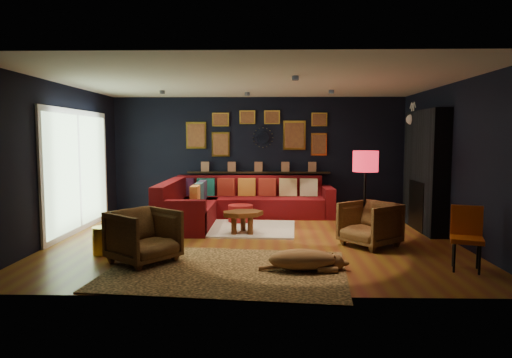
{
  "coord_description": "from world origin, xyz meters",
  "views": [
    {
      "loc": [
        0.2,
        -7.51,
        1.71
      ],
      "look_at": [
        0.0,
        0.3,
        0.99
      ],
      "focal_mm": 32.0,
      "sensor_mm": 36.0,
      "label": 1
    }
  ],
  "objects_px": {
    "pouf": "(241,213)",
    "floor_lamp": "(365,166)",
    "sectional": "(228,204)",
    "dog": "(302,256)",
    "armchair_left": "(144,234)",
    "gold_stool": "(104,240)",
    "coffee_table": "(243,216)",
    "armchair_right": "(370,222)",
    "orange_chair": "(467,233)"
  },
  "relations": [
    {
      "from": "sectional",
      "to": "dog",
      "type": "xyz_separation_m",
      "value": [
        1.26,
        -3.61,
        -0.12
      ]
    },
    {
      "from": "floor_lamp",
      "to": "coffee_table",
      "type": "bearing_deg",
      "value": 167.61
    },
    {
      "from": "armchair_left",
      "to": "floor_lamp",
      "type": "xyz_separation_m",
      "value": [
        3.28,
        1.4,
        0.84
      ]
    },
    {
      "from": "armchair_left",
      "to": "sectional",
      "type": "bearing_deg",
      "value": 23.53
    },
    {
      "from": "orange_chair",
      "to": "floor_lamp",
      "type": "xyz_separation_m",
      "value": [
        -0.97,
        1.6,
        0.76
      ]
    },
    {
      "from": "pouf",
      "to": "orange_chair",
      "type": "relative_size",
      "value": 0.61
    },
    {
      "from": "coffee_table",
      "to": "gold_stool",
      "type": "distance_m",
      "value": 2.41
    },
    {
      "from": "pouf",
      "to": "floor_lamp",
      "type": "relative_size",
      "value": 0.34
    },
    {
      "from": "armchair_right",
      "to": "dog",
      "type": "relative_size",
      "value": 0.66
    },
    {
      "from": "coffee_table",
      "to": "gold_stool",
      "type": "xyz_separation_m",
      "value": [
        -1.96,
        -1.4,
        -0.13
      ]
    },
    {
      "from": "floor_lamp",
      "to": "pouf",
      "type": "bearing_deg",
      "value": 144.0
    },
    {
      "from": "coffee_table",
      "to": "floor_lamp",
      "type": "height_order",
      "value": "floor_lamp"
    },
    {
      "from": "armchair_left",
      "to": "orange_chair",
      "type": "xyz_separation_m",
      "value": [
        4.26,
        -0.2,
        0.08
      ]
    },
    {
      "from": "sectional",
      "to": "armchair_right",
      "type": "distance_m",
      "value": 3.29
    },
    {
      "from": "armchair_left",
      "to": "armchair_right",
      "type": "xyz_separation_m",
      "value": [
        3.29,
        1.03,
        -0.02
      ]
    },
    {
      "from": "sectional",
      "to": "dog",
      "type": "distance_m",
      "value": 3.82
    },
    {
      "from": "sectional",
      "to": "armchair_left",
      "type": "xyz_separation_m",
      "value": [
        -0.87,
        -3.26,
        0.08
      ]
    },
    {
      "from": "pouf",
      "to": "floor_lamp",
      "type": "xyz_separation_m",
      "value": [
        2.13,
        -1.55,
        1.05
      ]
    },
    {
      "from": "floor_lamp",
      "to": "dog",
      "type": "height_order",
      "value": "floor_lamp"
    },
    {
      "from": "pouf",
      "to": "orange_chair",
      "type": "distance_m",
      "value": 4.44
    },
    {
      "from": "armchair_left",
      "to": "gold_stool",
      "type": "bearing_deg",
      "value": 96.41
    },
    {
      "from": "coffee_table",
      "to": "armchair_right",
      "type": "bearing_deg",
      "value": -21.66
    },
    {
      "from": "orange_chair",
      "to": "pouf",
      "type": "bearing_deg",
      "value": 154.3
    },
    {
      "from": "sectional",
      "to": "pouf",
      "type": "distance_m",
      "value": 0.44
    },
    {
      "from": "pouf",
      "to": "armchair_left",
      "type": "xyz_separation_m",
      "value": [
        -1.15,
        -2.95,
        0.21
      ]
    },
    {
      "from": "pouf",
      "to": "orange_chair",
      "type": "bearing_deg",
      "value": -45.4
    },
    {
      "from": "orange_chair",
      "to": "sectional",
      "type": "bearing_deg",
      "value": 154.09
    },
    {
      "from": "dog",
      "to": "armchair_right",
      "type": "bearing_deg",
      "value": 49.22
    },
    {
      "from": "dog",
      "to": "orange_chair",
      "type": "bearing_deg",
      "value": 3.22
    },
    {
      "from": "dog",
      "to": "armchair_left",
      "type": "bearing_deg",
      "value": 169.86
    },
    {
      "from": "armchair_right",
      "to": "orange_chair",
      "type": "xyz_separation_m",
      "value": [
        0.97,
        -1.24,
        0.1
      ]
    },
    {
      "from": "coffee_table",
      "to": "orange_chair",
      "type": "relative_size",
      "value": 1.12
    },
    {
      "from": "pouf",
      "to": "armchair_right",
      "type": "xyz_separation_m",
      "value": [
        2.14,
        -1.91,
        0.19
      ]
    },
    {
      "from": "pouf",
      "to": "armchair_left",
      "type": "relative_size",
      "value": 0.62
    },
    {
      "from": "armchair_right",
      "to": "dog",
      "type": "bearing_deg",
      "value": -77.7
    },
    {
      "from": "gold_stool",
      "to": "dog",
      "type": "distance_m",
      "value": 2.95
    },
    {
      "from": "coffee_table",
      "to": "sectional",
      "type": "bearing_deg",
      "value": 104.98
    },
    {
      "from": "gold_stool",
      "to": "floor_lamp",
      "type": "relative_size",
      "value": 0.27
    },
    {
      "from": "armchair_left",
      "to": "gold_stool",
      "type": "distance_m",
      "value": 0.87
    },
    {
      "from": "pouf",
      "to": "dog",
      "type": "relative_size",
      "value": 0.43
    },
    {
      "from": "sectional",
      "to": "floor_lamp",
      "type": "bearing_deg",
      "value": -37.61
    },
    {
      "from": "armchair_left",
      "to": "dog",
      "type": "bearing_deg",
      "value": -60.9
    },
    {
      "from": "armchair_left",
      "to": "floor_lamp",
      "type": "relative_size",
      "value": 0.54
    },
    {
      "from": "sectional",
      "to": "gold_stool",
      "type": "bearing_deg",
      "value": -119.45
    },
    {
      "from": "sectional",
      "to": "coffee_table",
      "type": "height_order",
      "value": "sectional"
    },
    {
      "from": "sectional",
      "to": "armchair_right",
      "type": "height_order",
      "value": "sectional"
    },
    {
      "from": "gold_stool",
      "to": "floor_lamp",
      "type": "xyz_separation_m",
      "value": [
        4.0,
        0.95,
        1.04
      ]
    },
    {
      "from": "orange_chair",
      "to": "dog",
      "type": "bearing_deg",
      "value": -156.32
    },
    {
      "from": "gold_stool",
      "to": "coffee_table",
      "type": "bearing_deg",
      "value": 35.43
    },
    {
      "from": "coffee_table",
      "to": "armchair_right",
      "type": "relative_size",
      "value": 1.2
    }
  ]
}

